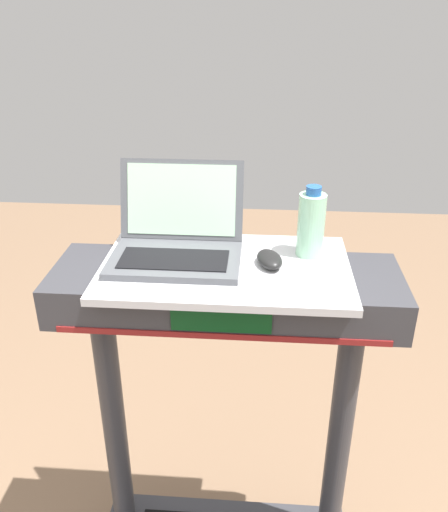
% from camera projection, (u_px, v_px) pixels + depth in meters
% --- Properties ---
extents(desk_board, '(0.63, 0.38, 0.02)m').
position_uv_depth(desk_board, '(225.00, 268.00, 1.35)').
color(desk_board, silver).
rests_on(desk_board, treadmill_base).
extents(laptop, '(0.33, 0.28, 0.22)m').
position_uv_depth(laptop, '(177.00, 239.00, 1.38)').
color(laptop, '#515459').
rests_on(laptop, desk_board).
extents(computer_mouse, '(0.09, 0.11, 0.03)m').
position_uv_depth(computer_mouse, '(269.00, 259.00, 1.34)').
color(computer_mouse, black).
rests_on(computer_mouse, desk_board).
extents(water_bottle, '(0.07, 0.07, 0.19)m').
position_uv_depth(water_bottle, '(311.00, 224.00, 1.36)').
color(water_bottle, '#9EDBB2').
rests_on(water_bottle, desk_board).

